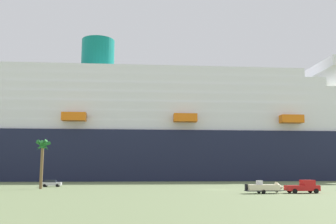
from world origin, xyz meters
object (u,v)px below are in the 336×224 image
(cruise_ship, at_px, (179,136))
(palm_tree, at_px, (42,150))
(small_boat_on_trailer, at_px, (267,188))
(parked_car_silver_sedan, at_px, (51,183))
(pickup_truck, at_px, (303,187))

(cruise_ship, distance_m, palm_tree, 75.70)
(palm_tree, bearing_deg, small_boat_on_trailer, -22.26)
(parked_car_silver_sedan, bearing_deg, small_boat_on_trailer, -32.60)
(palm_tree, relative_size, parked_car_silver_sedan, 2.31)
(cruise_ship, relative_size, pickup_truck, 44.79)
(palm_tree, bearing_deg, parked_car_silver_sedan, 91.79)
(small_boat_on_trailer, bearing_deg, cruise_ship, 95.62)
(cruise_ship, xyz_separation_m, small_boat_on_trailer, (8.29, -84.36, -16.16))
(small_boat_on_trailer, xyz_separation_m, palm_tree, (-41.79, 17.10, 6.93))
(small_boat_on_trailer, distance_m, parked_car_silver_sedan, 49.97)
(pickup_truck, relative_size, palm_tree, 0.57)
(cruise_ship, bearing_deg, pickup_truck, -80.00)
(parked_car_silver_sedan, bearing_deg, pickup_truck, -28.44)
(pickup_truck, height_order, small_boat_on_trailer, pickup_truck)
(pickup_truck, height_order, parked_car_silver_sedan, pickup_truck)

